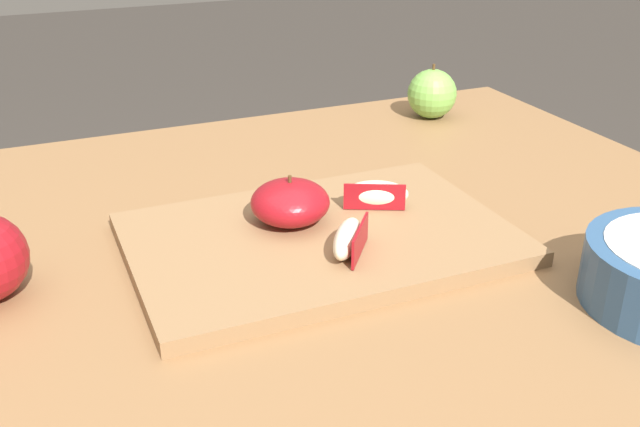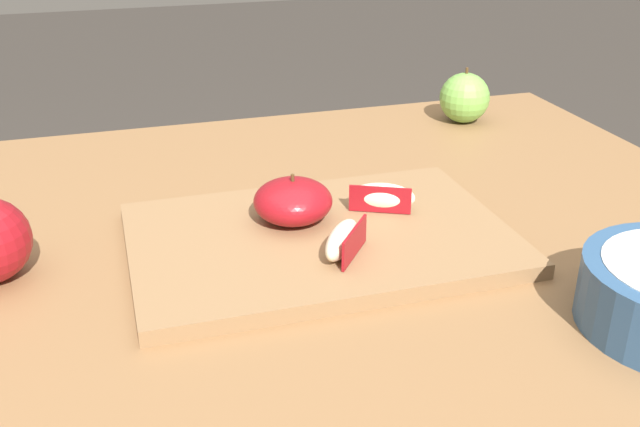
% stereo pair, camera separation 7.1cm
% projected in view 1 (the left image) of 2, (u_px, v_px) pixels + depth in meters
% --- Properties ---
extents(dining_table, '(1.11, 0.78, 0.77)m').
position_uv_depth(dining_table, '(250.00, 354.00, 0.77)').
color(dining_table, brown).
rests_on(dining_table, ground_plane).
extents(cutting_board, '(0.37, 0.25, 0.02)m').
position_uv_depth(cutting_board, '(320.00, 239.00, 0.72)').
color(cutting_board, olive).
rests_on(cutting_board, dining_table).
extents(apple_half_skin_up, '(0.08, 0.08, 0.05)m').
position_uv_depth(apple_half_skin_up, '(290.00, 202.00, 0.73)').
color(apple_half_skin_up, maroon).
rests_on(apple_half_skin_up, cutting_board).
extents(apple_wedge_left, '(0.06, 0.07, 0.03)m').
position_uv_depth(apple_wedge_left, '(348.00, 239.00, 0.67)').
color(apple_wedge_left, beige).
rests_on(apple_wedge_left, cutting_board).
extents(apple_wedge_right, '(0.07, 0.05, 0.03)m').
position_uv_depth(apple_wedge_right, '(376.00, 194.00, 0.76)').
color(apple_wedge_right, beige).
rests_on(apple_wedge_right, cutting_board).
extents(whole_apple_granny_green, '(0.07, 0.07, 0.08)m').
position_uv_depth(whole_apple_granny_green, '(432.00, 94.00, 1.08)').
color(whole_apple_granny_green, '#70AD47').
rests_on(whole_apple_granny_green, dining_table).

